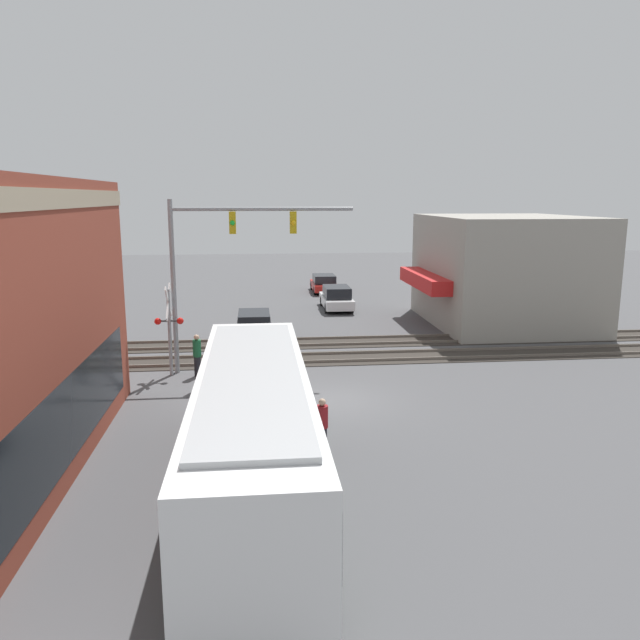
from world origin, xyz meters
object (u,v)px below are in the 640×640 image
at_px(crossing_signal, 169,321).
at_px(pedestrian_near_bus, 322,426).
at_px(parked_car_red, 324,284).
at_px(pedestrian_at_crossing, 197,355).
at_px(parked_car_white, 336,299).
at_px(parked_car_black, 254,325).
at_px(city_bus, 254,431).

relative_size(crossing_signal, pedestrian_near_bus, 2.31).
distance_m(parked_car_red, pedestrian_at_crossing, 23.70).
bearing_deg(pedestrian_at_crossing, pedestrian_near_bus, -153.01).
bearing_deg(crossing_signal, parked_car_white, -31.20).
bearing_deg(parked_car_white, pedestrian_near_bus, 171.54).
distance_m(parked_car_black, pedestrian_at_crossing, 7.41).
relative_size(city_bus, parked_car_white, 2.62).
distance_m(crossing_signal, pedestrian_near_bus, 10.31).
relative_size(parked_car_black, parked_car_white, 1.06).
xyz_separation_m(parked_car_red, pedestrian_at_crossing, (-22.40, 7.73, 0.26)).
distance_m(city_bus, parked_car_white, 26.72).
distance_m(city_bus, crossing_signal, 12.06).
relative_size(city_bus, parked_car_red, 2.84).
distance_m(parked_car_white, pedestrian_at_crossing, 16.77).
xyz_separation_m(crossing_signal, parked_car_black, (6.75, -3.44, -1.65)).
relative_size(parked_car_red, pedestrian_near_bus, 2.55).
height_order(city_bus, pedestrian_at_crossing, city_bus).
height_order(crossing_signal, parked_car_white, crossing_signal).
bearing_deg(pedestrian_near_bus, pedestrian_at_crossing, 26.99).
height_order(city_bus, parked_car_white, city_bus).
relative_size(crossing_signal, parked_car_white, 0.83).
bearing_deg(city_bus, pedestrian_at_crossing, 11.69).
xyz_separation_m(crossing_signal, pedestrian_at_crossing, (-0.28, -1.11, -1.39)).
bearing_deg(city_bus, parked_car_white, -11.67).
xyz_separation_m(city_bus, parked_car_white, (26.14, -5.40, -1.15)).
height_order(crossing_signal, pedestrian_near_bus, crossing_signal).
height_order(pedestrian_near_bus, pedestrian_at_crossing, pedestrian_at_crossing).
relative_size(crossing_signal, parked_car_red, 0.90).
xyz_separation_m(city_bus, pedestrian_at_crossing, (11.27, 2.33, -0.96)).
xyz_separation_m(parked_car_black, pedestrian_at_crossing, (-7.03, 2.33, 0.25)).
bearing_deg(pedestrian_at_crossing, parked_car_red, -19.04).
distance_m(parked_car_black, parked_car_white, 9.52).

